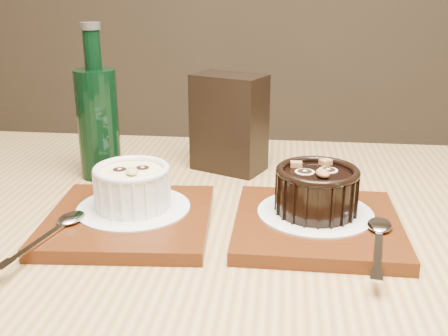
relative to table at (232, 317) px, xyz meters
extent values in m
cube|color=#9B7743|center=(0.00, 0.00, 0.07)|extent=(1.21, 0.81, 0.04)
cube|color=#52250D|center=(-0.12, 0.03, 0.10)|extent=(0.19, 0.19, 0.01)
cylinder|color=silver|center=(-0.12, 0.05, 0.11)|extent=(0.13, 0.13, 0.00)
cylinder|color=white|center=(-0.12, 0.05, 0.13)|extent=(0.08, 0.08, 0.04)
cylinder|color=#FBE599|center=(-0.12, 0.05, 0.15)|extent=(0.07, 0.07, 0.00)
torus|color=white|center=(-0.12, 0.05, 0.15)|extent=(0.09, 0.09, 0.01)
cylinder|color=black|center=(-0.13, 0.05, 0.15)|extent=(0.02, 0.02, 0.00)
cylinder|color=black|center=(-0.11, 0.06, 0.15)|extent=(0.02, 0.02, 0.00)
ellipsoid|color=tan|center=(-0.12, 0.04, 0.16)|extent=(0.02, 0.02, 0.01)
cube|color=#52250D|center=(0.09, 0.04, 0.10)|extent=(0.18, 0.18, 0.01)
cylinder|color=silver|center=(0.09, 0.06, 0.11)|extent=(0.13, 0.13, 0.00)
cylinder|color=black|center=(0.09, 0.06, 0.13)|extent=(0.09, 0.09, 0.05)
cylinder|color=black|center=(0.09, 0.06, 0.15)|extent=(0.08, 0.08, 0.00)
torus|color=black|center=(0.09, 0.06, 0.16)|extent=(0.09, 0.09, 0.01)
cylinder|color=black|center=(0.07, 0.06, 0.16)|extent=(0.02, 0.02, 0.00)
cylinder|color=black|center=(0.10, 0.06, 0.16)|extent=(0.02, 0.02, 0.00)
ellipsoid|color=brown|center=(0.09, 0.04, 0.16)|extent=(0.02, 0.02, 0.01)
cube|color=brown|center=(0.07, 0.07, 0.16)|extent=(0.01, 0.01, 0.01)
cube|color=brown|center=(0.10, 0.08, 0.16)|extent=(0.02, 0.02, 0.01)
cube|color=black|center=(-0.03, 0.24, 0.16)|extent=(0.12, 0.10, 0.14)
cylinder|color=black|center=(-0.21, 0.19, 0.17)|extent=(0.06, 0.06, 0.15)
cylinder|color=black|center=(-0.21, 0.19, 0.27)|extent=(0.02, 0.02, 0.05)
cylinder|color=#333333|center=(-0.21, 0.19, 0.30)|extent=(0.03, 0.03, 0.01)
camera|label=1|loc=(0.04, -0.49, 0.35)|focal=42.00mm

